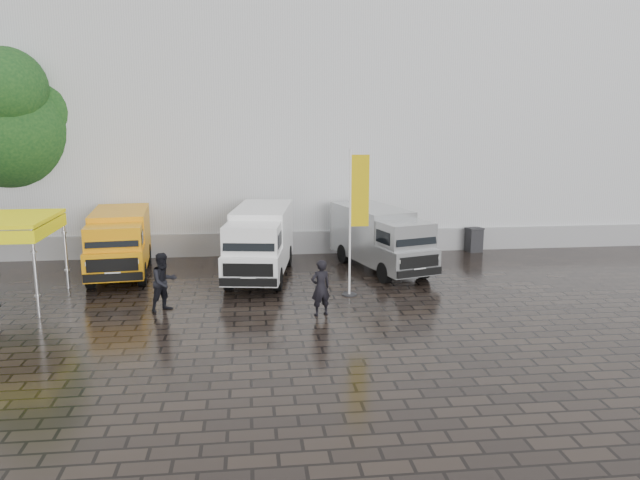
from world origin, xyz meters
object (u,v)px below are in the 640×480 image
object	(u,v)px
van_white	(260,244)
wheelie_bin	(474,240)
flagpole	(355,215)
van_yellow	(120,244)
person_tent	(164,282)
person_front	(321,288)
van_silver	(381,240)

from	to	relation	value
van_white	wheelie_bin	distance (m)	10.18
van_white	flagpole	world-z (taller)	flagpole
van_yellow	person_tent	world-z (taller)	van_yellow
van_white	wheelie_bin	size ratio (longest dim) A/B	5.43
person_front	person_tent	xyz separation A→B (m)	(-4.80, 1.01, 0.05)
person_tent	wheelie_bin	bearing A→B (deg)	-10.53
wheelie_bin	person_front	distance (m)	11.34
van_yellow	flagpole	world-z (taller)	flagpole
van_silver	van_white	bearing A→B (deg)	168.85
van_yellow	person_front	world-z (taller)	van_yellow
van_silver	wheelie_bin	xyz separation A→B (m)	(4.85, 2.84, -0.66)
person_front	wheelie_bin	bearing A→B (deg)	-154.03
van_yellow	van_silver	xyz separation A→B (m)	(10.05, -0.34, 0.00)
person_front	van_white	bearing A→B (deg)	-90.52
van_yellow	wheelie_bin	world-z (taller)	van_yellow
van_yellow	van_silver	size ratio (longest dim) A/B	0.94
wheelie_bin	person_tent	distance (m)	14.55
flagpole	person_front	xyz separation A→B (m)	(-1.40, -2.03, -1.89)
flagpole	wheelie_bin	world-z (taller)	flagpole
person_tent	van_white	bearing A→B (deg)	11.42
van_yellow	person_front	xyz separation A→B (m)	(7.04, -5.68, -0.33)
person_tent	flagpole	bearing A→B (deg)	-30.69
van_yellow	wheelie_bin	bearing A→B (deg)	3.92
van_silver	person_front	xyz separation A→B (m)	(-3.01, -5.34, -0.33)
person_front	flagpole	bearing A→B (deg)	-144.80
van_white	person_tent	xyz separation A→B (m)	(-3.07, -3.85, -0.35)
flagpole	person_tent	distance (m)	6.56
wheelie_bin	person_tent	bearing A→B (deg)	-159.21
van_yellow	flagpole	size ratio (longest dim) A/B	1.05
van_silver	person_front	distance (m)	6.14
wheelie_bin	person_front	xyz separation A→B (m)	(-7.86, -8.17, 0.33)
wheelie_bin	person_front	bearing A→B (deg)	-142.58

